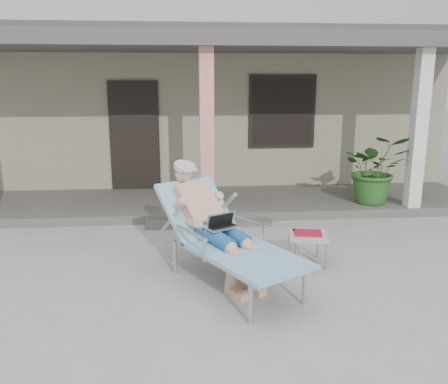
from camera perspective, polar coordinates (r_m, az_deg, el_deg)
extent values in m
plane|color=#9E9E99|center=(5.84, -0.71, -9.55)|extent=(60.00, 60.00, 0.00)
cube|color=gray|center=(11.89, -3.32, 9.68)|extent=(10.00, 5.00, 3.00)
cube|color=#474442|center=(11.89, -3.44, 17.63)|extent=(10.40, 5.40, 0.30)
cube|color=black|center=(9.43, -10.69, 6.65)|extent=(0.95, 0.06, 2.10)
cube|color=black|center=(9.56, 7.01, 9.58)|extent=(1.20, 0.06, 1.30)
cube|color=black|center=(9.56, 7.01, 9.58)|extent=(1.32, 0.05, 1.42)
cube|color=#605B56|center=(8.65, -2.33, -1.32)|extent=(10.00, 2.00, 0.15)
cube|color=red|center=(7.56, -2.08, 7.18)|extent=(0.22, 0.22, 2.61)
cube|color=silver|center=(8.51, 22.34, 6.89)|extent=(0.22, 0.22, 2.61)
cube|color=#474442|center=(8.39, -2.52, 17.55)|extent=(10.00, 2.30, 0.24)
cube|color=#605B56|center=(7.56, -1.85, -3.82)|extent=(2.00, 0.30, 0.07)
cylinder|color=#B7B7BC|center=(4.61, 3.21, -13.29)|extent=(0.05, 0.05, 0.41)
cylinder|color=#B7B7BC|center=(5.03, 9.63, -11.08)|extent=(0.05, 0.05, 0.41)
cylinder|color=#B7B7BC|center=(5.74, -5.92, -7.80)|extent=(0.05, 0.05, 0.41)
cylinder|color=#B7B7BC|center=(6.09, -0.11, -6.47)|extent=(0.05, 0.05, 0.41)
cube|color=#B7B7BC|center=(5.10, 2.70, -7.85)|extent=(1.27, 1.52, 0.03)
cube|color=#86C2D0|center=(5.09, 2.70, -7.57)|extent=(1.39, 1.61, 0.04)
cube|color=#B7B7BC|center=(5.79, -3.23, -2.50)|extent=(0.92, 0.90, 0.55)
cube|color=#86C2D0|center=(5.78, -3.24, -2.14)|extent=(1.06, 1.03, 0.62)
cylinder|color=#B4B4B6|center=(5.94, -4.92, 3.12)|extent=(0.37, 0.37, 0.14)
cube|color=silver|center=(5.40, -0.40, -4.18)|extent=(0.45, 0.41, 0.26)
cube|color=#A8A9A4|center=(6.03, 10.08, -5.17)|extent=(0.55, 0.55, 0.04)
cylinder|color=#B7B7BC|center=(5.88, 8.70, -7.67)|extent=(0.03, 0.03, 0.36)
cylinder|color=#B7B7BC|center=(5.98, 12.24, -7.46)|extent=(0.03, 0.03, 0.36)
cylinder|color=#B7B7BC|center=(6.22, 7.86, -6.43)|extent=(0.03, 0.03, 0.36)
cylinder|color=#B7B7BC|center=(6.31, 11.22, -6.26)|extent=(0.03, 0.03, 0.36)
cube|color=#A21127|center=(6.02, 10.09, -4.87)|extent=(0.37, 0.30, 0.03)
cube|color=black|center=(6.13, 9.79, -4.56)|extent=(0.33, 0.08, 0.03)
imported|color=#26591E|center=(8.66, 17.73, 2.67)|extent=(1.26, 1.15, 1.21)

